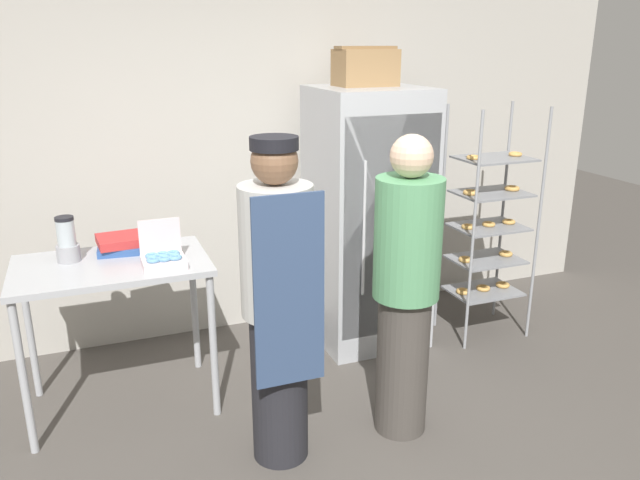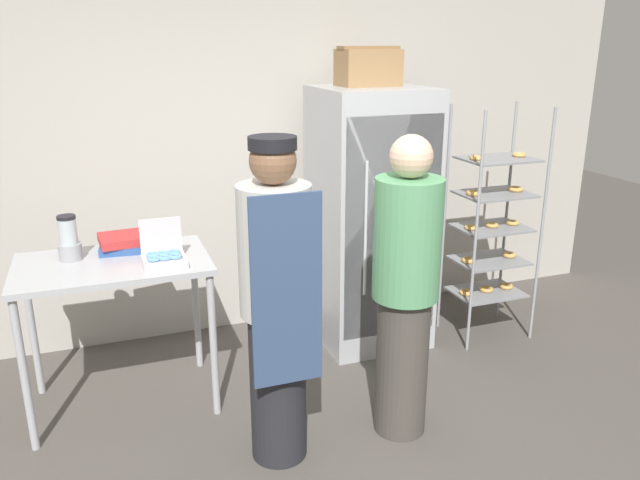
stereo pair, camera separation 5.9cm
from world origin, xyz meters
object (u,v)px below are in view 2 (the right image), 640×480
(baking_rack, at_px, (492,228))
(binder_stack, at_px, (125,242))
(blender_pitcher, at_px, (69,240))
(person_baker, at_px, (276,301))
(cardboard_storage_box, at_px, (368,67))
(person_customer, at_px, (405,289))
(donut_box, at_px, (164,257))
(refrigerator, at_px, (370,219))

(baking_rack, bearing_deg, binder_stack, 177.30)
(blender_pitcher, height_order, person_baker, person_baker)
(baking_rack, relative_size, cardboard_storage_box, 4.20)
(blender_pitcher, height_order, person_customer, person_customer)
(binder_stack, relative_size, person_customer, 0.18)
(baking_rack, distance_m, donut_box, 2.40)
(cardboard_storage_box, bearing_deg, binder_stack, -172.65)
(donut_box, height_order, person_baker, person_baker)
(baking_rack, xyz_separation_m, cardboard_storage_box, (-0.87, 0.34, 1.15))
(cardboard_storage_box, height_order, person_customer, cardboard_storage_box)
(refrigerator, xyz_separation_m, donut_box, (-1.52, -0.50, 0.05))
(refrigerator, relative_size, person_customer, 1.09)
(blender_pitcher, distance_m, binder_stack, 0.33)
(person_baker, xyz_separation_m, person_customer, (0.72, -0.01, -0.03))
(donut_box, height_order, cardboard_storage_box, cardboard_storage_box)
(person_baker, relative_size, person_customer, 1.01)
(refrigerator, height_order, cardboard_storage_box, cardboard_storage_box)
(person_customer, bearing_deg, cardboard_storage_box, 75.87)
(donut_box, distance_m, person_baker, 0.81)
(baking_rack, distance_m, binder_stack, 2.59)
(cardboard_storage_box, bearing_deg, refrigerator, -86.80)
(refrigerator, distance_m, baking_rack, 0.91)
(donut_box, xyz_separation_m, binder_stack, (-0.19, 0.36, 0.00))
(blender_pitcher, relative_size, binder_stack, 0.85)
(person_baker, bearing_deg, blender_pitcher, 136.35)
(binder_stack, bearing_deg, person_customer, -36.33)
(donut_box, relative_size, person_baker, 0.15)
(donut_box, distance_m, blender_pitcher, 0.58)
(blender_pitcher, bearing_deg, person_baker, -43.65)
(cardboard_storage_box, bearing_deg, person_baker, -130.10)
(blender_pitcher, relative_size, cardboard_storage_box, 0.65)
(refrigerator, distance_m, person_baker, 1.55)
(cardboard_storage_box, height_order, person_baker, cardboard_storage_box)
(blender_pitcher, xyz_separation_m, cardboard_storage_box, (2.02, 0.30, 0.93))
(cardboard_storage_box, bearing_deg, donut_box, -158.91)
(refrigerator, relative_size, donut_box, 7.34)
(refrigerator, distance_m, binder_stack, 1.72)
(cardboard_storage_box, bearing_deg, person_customer, -104.13)
(baking_rack, relative_size, donut_box, 6.83)
(blender_pitcher, distance_m, person_customer, 1.96)
(baking_rack, height_order, cardboard_storage_box, cardboard_storage_box)
(refrigerator, distance_m, donut_box, 1.60)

